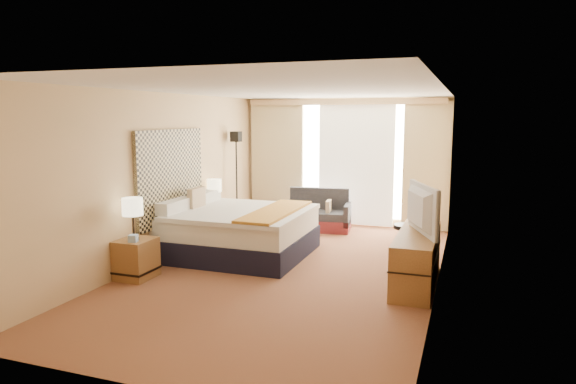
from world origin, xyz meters
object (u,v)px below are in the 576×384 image
(nightstand_right, at_px, (219,224))
(lamp_right, at_px, (214,186))
(loveseat, at_px, (318,216))
(floor_lamp, at_px, (236,160))
(lamp_left, at_px, (132,208))
(bed, at_px, (238,231))
(television, at_px, (415,209))
(desk_chair, at_px, (409,229))
(nightstand_left, at_px, (136,259))
(media_dresser, at_px, (417,258))

(nightstand_right, bearing_deg, lamp_right, -138.33)
(nightstand_right, xyz_separation_m, loveseat, (1.51, 1.33, -0.01))
(floor_lamp, relative_size, lamp_left, 3.28)
(bed, relative_size, loveseat, 1.60)
(bed, height_order, lamp_right, lamp_right)
(nightstand_right, relative_size, bed, 0.25)
(bed, bearing_deg, lamp_right, 135.46)
(loveseat, distance_m, floor_lamp, 1.95)
(lamp_left, bearing_deg, bed, 64.53)
(nightstand_right, relative_size, television, 0.49)
(desk_chair, xyz_separation_m, lamp_left, (-3.41, -2.61, 0.59))
(floor_lamp, bearing_deg, television, -32.17)
(desk_chair, bearing_deg, nightstand_left, -125.02)
(nightstand_right, bearing_deg, lamp_left, -89.57)
(nightstand_left, distance_m, loveseat, 4.11)
(bed, height_order, lamp_left, lamp_left)
(nightstand_left, relative_size, lamp_left, 0.93)
(television, bearing_deg, nightstand_left, 83.35)
(bed, relative_size, floor_lamp, 1.13)
(nightstand_left, relative_size, loveseat, 0.40)
(nightstand_left, xyz_separation_m, floor_lamp, (-0.03, 3.35, 1.10))
(floor_lamp, distance_m, television, 4.36)
(media_dresser, xyz_separation_m, bed, (-2.89, 0.55, 0.04))
(television, bearing_deg, floor_lamp, 35.35)
(loveseat, distance_m, lamp_left, 4.23)
(loveseat, distance_m, lamp_right, 2.20)
(nightstand_right, relative_size, lamp_left, 0.93)
(nightstand_right, bearing_deg, media_dresser, -21.40)
(nightstand_right, bearing_deg, loveseat, 41.40)
(nightstand_right, bearing_deg, nightstand_left, -90.00)
(lamp_right, bearing_deg, floor_lamp, 88.41)
(floor_lamp, relative_size, television, 1.72)
(television, bearing_deg, loveseat, 15.00)
(floor_lamp, bearing_deg, lamp_left, -89.17)
(desk_chair, bearing_deg, floor_lamp, -174.72)
(nightstand_right, distance_m, lamp_left, 2.66)
(lamp_right, bearing_deg, nightstand_right, 41.67)
(loveseat, bearing_deg, bed, -114.77)
(bed, bearing_deg, nightstand_right, 131.98)
(bed, xyz_separation_m, floor_lamp, (-0.84, 1.75, 0.98))
(loveseat, bearing_deg, lamp_left, -118.32)
(bed, distance_m, loveseat, 2.34)
(desk_chair, relative_size, television, 0.84)
(media_dresser, relative_size, lamp_right, 3.26)
(floor_lamp, bearing_deg, bed, -64.38)
(media_dresser, height_order, floor_lamp, floor_lamp)
(loveseat, xyz_separation_m, floor_lamp, (-1.54, -0.48, 1.11))
(nightstand_left, height_order, lamp_left, lamp_left)
(nightstand_left, xyz_separation_m, lamp_right, (-0.06, 2.45, 0.70))
(bed, bearing_deg, television, -11.27)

